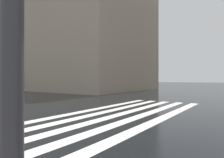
% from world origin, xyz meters
% --- Properties ---
extents(ground_plane, '(220.00, 220.00, 0.00)m').
position_xyz_m(ground_plane, '(0.00, 0.00, 0.00)').
color(ground_plane, black).
extents(zebra_crossing, '(13.00, 4.50, 0.01)m').
position_xyz_m(zebra_crossing, '(4.00, -0.80, 0.00)').
color(zebra_crossing, silver).
rests_on(zebra_crossing, ground_plane).
extents(haussmann_block_mid, '(16.68, 29.04, 22.06)m').
position_xyz_m(haussmann_block_mid, '(20.84, 21.40, 10.80)').
color(haussmann_block_mid, tan).
rests_on(haussmann_block_mid, ground_plane).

